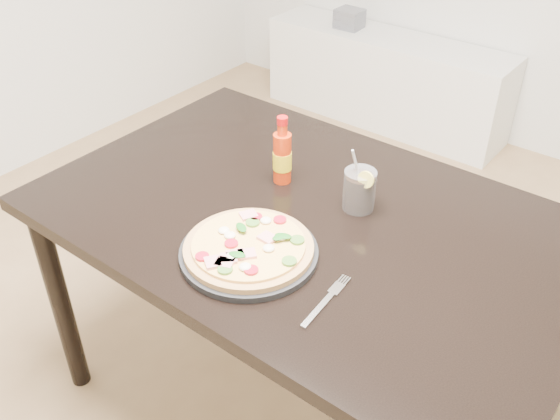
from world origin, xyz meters
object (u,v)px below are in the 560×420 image
Objects in this scene: cola_cup at (359,191)px; fork at (327,299)px; pizza at (249,247)px; plate at (249,253)px; hot_sauce_bottle at (282,156)px; media_console at (385,80)px; dining_table at (308,240)px.

cola_cup is 0.37m from fork.
pizza is 0.34m from cola_cup.
plate is 0.34m from cola_cup.
plate is at bearing -65.60° from hot_sauce_bottle.
pizza is 0.23m from fork.
media_console is at bearing 116.80° from cola_cup.
plate reaches higher than media_console.
cola_cup is at bearing -63.20° from media_console.
hot_sauce_bottle is 0.24m from cola_cup.
pizza is at bearing -93.21° from dining_table.
hot_sauce_bottle reaches higher than fork.
cola_cup is at bearing 107.60° from fork.
hot_sauce_bottle is 2.02m from media_console.
cola_cup is at bearing 4.72° from hot_sauce_bottle.
media_console is (-0.81, 2.12, -0.51)m from plate.
pizza reaches higher than fork.
plate is at bearing 129.19° from pizza.
plate is 0.23× the size of media_console.
hot_sauce_bottle is (-0.15, 0.08, 0.16)m from dining_table.
fork is (0.13, -0.34, -0.05)m from cola_cup.
hot_sauce_bottle is at bearing 114.44° from pizza.
pizza is 1.56× the size of hot_sauce_bottle.
media_console is at bearing 110.93° from pizza.
fork is (0.37, -0.32, -0.07)m from hot_sauce_bottle.
hot_sauce_bottle is (-0.14, 0.31, 0.07)m from plate.
hot_sauce_bottle is at bearing 114.40° from plate.
dining_table is 0.24m from hot_sauce_bottle.
cola_cup is (0.08, 0.10, 0.14)m from dining_table.
plate is at bearing -69.08° from media_console.
cola_cup is (0.24, 0.02, -0.03)m from hot_sauce_bottle.
hot_sauce_bottle reaches higher than cola_cup.
cola_cup is at bearing 73.55° from plate.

